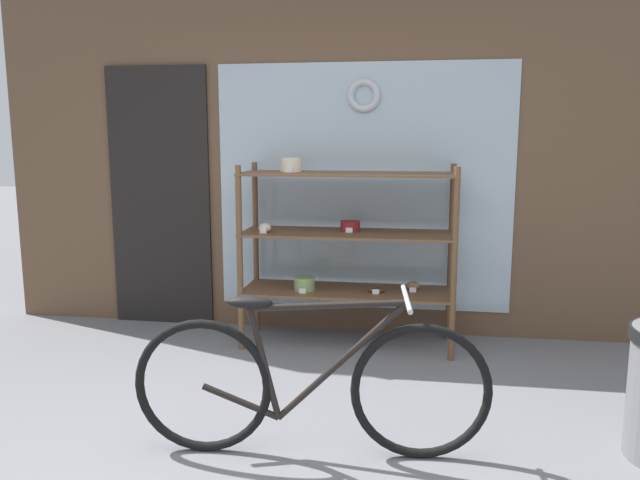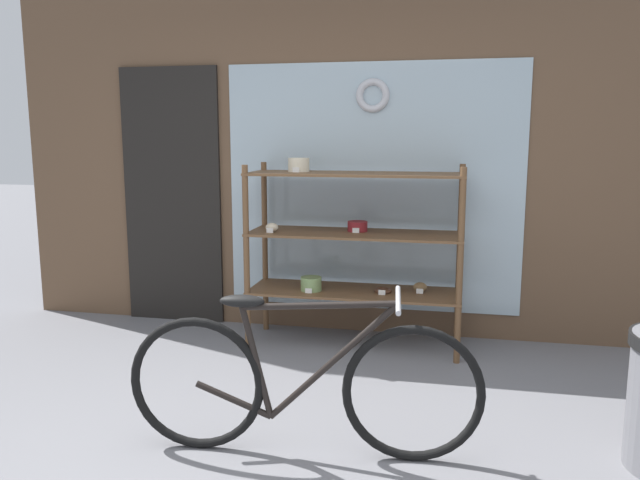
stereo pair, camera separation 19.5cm
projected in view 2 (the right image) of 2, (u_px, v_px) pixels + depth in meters
name	position (u px, v px, depth m)	size (l,w,h in m)	color
storefront_facade	(342.00, 133.00, 4.83)	(5.52, 0.13, 3.21)	brown
display_case	(351.00, 238.00, 4.56)	(1.56, 0.50, 1.39)	brown
bicycle	(301.00, 384.00, 3.02)	(1.74, 0.46, 0.81)	black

